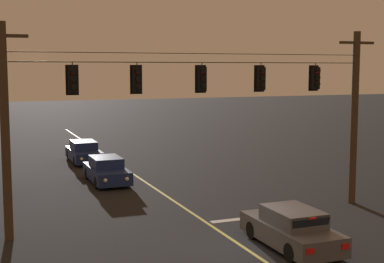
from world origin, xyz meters
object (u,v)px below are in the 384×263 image
Objects in this scene: traffic_light_right_inner at (261,78)px; car_waiting_near_lane at (291,229)px; traffic_light_left_inner at (137,79)px; traffic_light_leftmost at (73,80)px; traffic_light_rightmost at (316,78)px; traffic_light_centre at (202,79)px; car_oncoming_trailing at (84,152)px; car_oncoming_lead at (107,171)px.

traffic_light_right_inner is 6.88m from car_waiting_near_lane.
traffic_light_left_inner is 7.97m from car_waiting_near_lane.
traffic_light_right_inner is (7.79, 0.00, 0.00)m from traffic_light_leftmost.
traffic_light_left_inner is at bearing 180.00° from traffic_light_rightmost.
traffic_light_leftmost is 9.48m from car_waiting_near_lane.
traffic_light_left_inner is at bearing 0.00° from traffic_light_leftmost.
traffic_light_rightmost is (2.68, 0.00, 0.00)m from traffic_light_right_inner.
traffic_light_right_inner is (2.66, 0.00, 0.00)m from traffic_light_centre.
traffic_light_leftmost is 0.28× the size of car_oncoming_trailing.
traffic_light_left_inner and traffic_light_rightmost have the same top height.
traffic_light_rightmost is 0.28× the size of car_oncoming_trailing.
car_waiting_near_lane is 0.98× the size of car_oncoming_trailing.
traffic_light_rightmost reaches higher than car_oncoming_lead.
traffic_light_left_inner is 8.03m from traffic_light_rightmost.
traffic_light_centre is 0.28× the size of car_oncoming_lead.
car_waiting_near_lane is at bearing -34.01° from traffic_light_leftmost.
traffic_light_leftmost is 10.52m from car_oncoming_lead.
traffic_light_centre is at bearing 0.00° from traffic_light_leftmost.
car_oncoming_trailing is at bearing 87.26° from traffic_light_left_inner.
traffic_light_right_inner is 1.00× the size of traffic_light_rightmost.
traffic_light_leftmost is 5.12m from traffic_light_centre.
traffic_light_right_inner is 2.68m from traffic_light_rightmost.
traffic_light_left_inner is 1.00× the size of traffic_light_rightmost.
traffic_light_right_inner is at bearing 180.00° from traffic_light_rightmost.
car_oncoming_trailing is at bearing 99.66° from car_waiting_near_lane.
car_waiting_near_lane is (-1.16, -4.47, -5.10)m from traffic_light_right_inner.
traffic_light_leftmost is at bearing 180.00° from traffic_light_left_inner.
traffic_light_right_inner reaches higher than car_oncoming_lead.
traffic_light_left_inner reaches higher than car_oncoming_lead.
traffic_light_left_inner is 0.28× the size of car_oncoming_trailing.
car_waiting_near_lane is (1.51, -4.47, -5.10)m from traffic_light_centre.
traffic_light_leftmost reaches higher than car_oncoming_trailing.
traffic_light_rightmost is 18.05m from car_oncoming_trailing.
car_oncoming_lead is (3.12, 8.66, -5.10)m from traffic_light_leftmost.
car_oncoming_lead is at bearing 104.98° from car_waiting_near_lane.
traffic_light_leftmost is at bearing 180.00° from traffic_light_right_inner.
traffic_light_leftmost is 0.28× the size of car_waiting_near_lane.
car_waiting_near_lane is (4.19, -4.47, -5.10)m from traffic_light_left_inner.
traffic_light_centre is 0.28× the size of car_oncoming_trailing.
car_waiting_near_lane is 13.60m from car_oncoming_lead.
traffic_light_leftmost is 1.00× the size of traffic_light_left_inner.
traffic_light_left_inner is 2.68m from traffic_light_centre.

